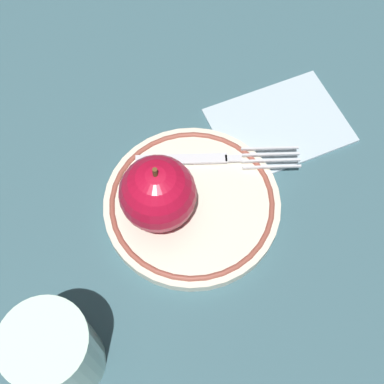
{
  "coord_description": "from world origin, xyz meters",
  "views": [
    {
      "loc": [
        -0.1,
        -0.22,
        0.53
      ],
      "look_at": [
        -0.01,
        0.01,
        0.04
      ],
      "focal_mm": 50.0,
      "sensor_mm": 36.0,
      "label": 1
    }
  ],
  "objects_px": {
    "apple_red_whole": "(158,194)",
    "drinking_glass": "(55,353)",
    "plate": "(192,204)",
    "napkin_folded": "(279,124)",
    "fork": "(212,159)"
  },
  "relations": [
    {
      "from": "fork",
      "to": "plate",
      "type": "bearing_deg",
      "value": -115.45
    },
    {
      "from": "apple_red_whole",
      "to": "napkin_folded",
      "type": "xyz_separation_m",
      "value": [
        0.17,
        0.06,
        -0.05
      ]
    },
    {
      "from": "plate",
      "to": "napkin_folded",
      "type": "relative_size",
      "value": 1.26
    },
    {
      "from": "plate",
      "to": "apple_red_whole",
      "type": "relative_size",
      "value": 2.17
    },
    {
      "from": "apple_red_whole",
      "to": "drinking_glass",
      "type": "bearing_deg",
      "value": -140.17
    },
    {
      "from": "fork",
      "to": "drinking_glass",
      "type": "xyz_separation_m",
      "value": [
        -0.21,
        -0.15,
        0.03
      ]
    },
    {
      "from": "apple_red_whole",
      "to": "drinking_glass",
      "type": "distance_m",
      "value": 0.18
    },
    {
      "from": "plate",
      "to": "napkin_folded",
      "type": "xyz_separation_m",
      "value": [
        0.14,
        0.06,
        -0.01
      ]
    },
    {
      "from": "drinking_glass",
      "to": "napkin_folded",
      "type": "distance_m",
      "value": 0.36
    },
    {
      "from": "drinking_glass",
      "to": "fork",
      "type": "bearing_deg",
      "value": 35.71
    },
    {
      "from": "fork",
      "to": "napkin_folded",
      "type": "distance_m",
      "value": 0.1
    },
    {
      "from": "fork",
      "to": "drinking_glass",
      "type": "relative_size",
      "value": 1.86
    },
    {
      "from": "apple_red_whole",
      "to": "drinking_glass",
      "type": "height_order",
      "value": "apple_red_whole"
    },
    {
      "from": "apple_red_whole",
      "to": "napkin_folded",
      "type": "relative_size",
      "value": 0.58
    },
    {
      "from": "drinking_glass",
      "to": "napkin_folded",
      "type": "bearing_deg",
      "value": 29.7
    }
  ]
}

